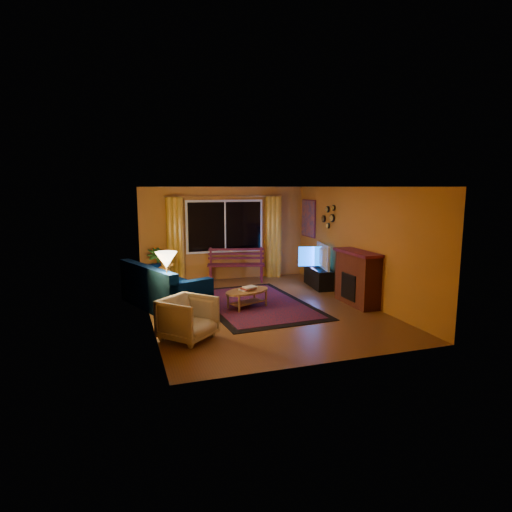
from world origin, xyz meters
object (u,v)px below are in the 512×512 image
object	(u,v)px
bench	(236,273)
floor_lamp	(167,287)
sofa	(165,285)
armchair	(188,316)
coffee_table	(247,299)
tv_console	(318,277)

from	to	relation	value
bench	floor_lamp	bearing A→B (deg)	-111.07
sofa	armchair	xyz separation A→B (m)	(0.14, -2.12, -0.06)
bench	sofa	bearing A→B (deg)	-122.48
sofa	floor_lamp	size ratio (longest dim) A/B	1.74
bench	coffee_table	world-z (taller)	bench
bench	tv_console	xyz separation A→B (m)	(1.80, -1.26, 0.02)
floor_lamp	tv_console	xyz separation A→B (m)	(3.94, 1.62, -0.41)
armchair	floor_lamp	distance (m)	1.16
bench	armchair	bearing A→B (deg)	-100.39
sofa	coffee_table	distance (m)	1.76
bench	coffee_table	distance (m)	2.56
armchair	floor_lamp	size ratio (longest dim) A/B	0.61
armchair	floor_lamp	bearing A→B (deg)	57.57
coffee_table	tv_console	xyz separation A→B (m)	(2.27, 1.26, 0.05)
bench	tv_console	distance (m)	2.20
bench	floor_lamp	distance (m)	3.61
armchair	tv_console	xyz separation A→B (m)	(3.75, 2.74, -0.15)
sofa	coffee_table	size ratio (longest dim) A/B	2.16
sofa	floor_lamp	distance (m)	1.02
armchair	tv_console	size ratio (longest dim) A/B	0.68
sofa	tv_console	world-z (taller)	sofa
floor_lamp	coffee_table	bearing A→B (deg)	12.17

